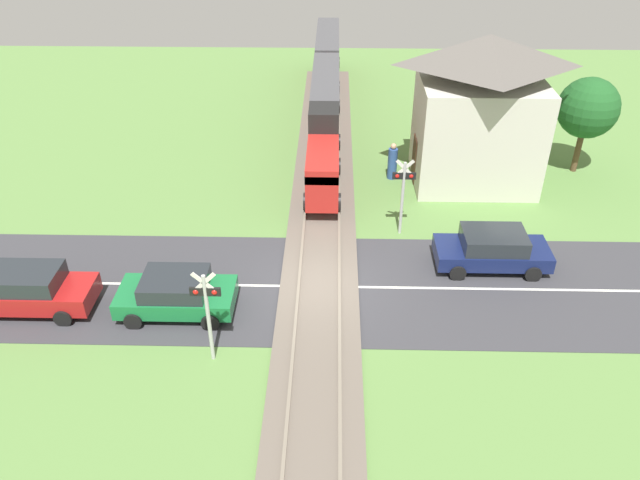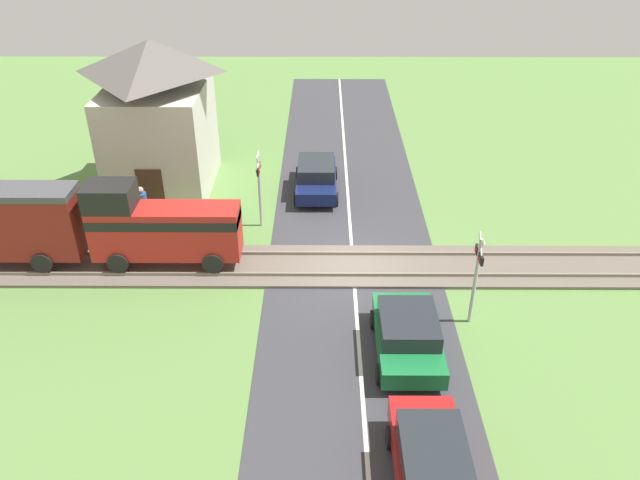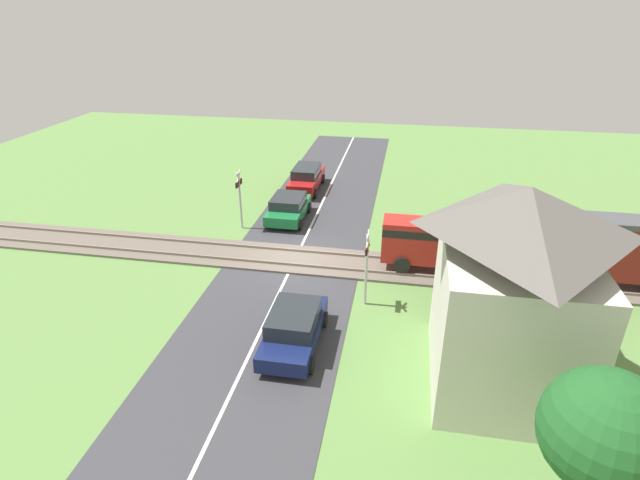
# 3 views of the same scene
# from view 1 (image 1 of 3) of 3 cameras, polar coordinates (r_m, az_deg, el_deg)

# --- Properties ---
(ground_plane) EXTENTS (60.00, 60.00, 0.00)m
(ground_plane) POSITION_cam_1_polar(r_m,az_deg,el_deg) (22.38, -0.08, -4.31)
(ground_plane) COLOR #5B8442
(road_surface) EXTENTS (48.00, 6.40, 0.02)m
(road_surface) POSITION_cam_1_polar(r_m,az_deg,el_deg) (22.38, -0.08, -4.29)
(road_surface) COLOR #38383D
(road_surface) RESTS_ON ground_plane
(track_bed) EXTENTS (2.80, 48.00, 0.24)m
(track_bed) POSITION_cam_1_polar(r_m,az_deg,el_deg) (22.34, -0.08, -4.17)
(track_bed) COLOR #665B51
(track_bed) RESTS_ON ground_plane
(train) EXTENTS (1.58, 21.55, 3.18)m
(train) POSITION_cam_1_polar(r_m,az_deg,el_deg) (34.89, 0.55, 13.45)
(train) COLOR red
(train) RESTS_ON track_bed
(car_near_crossing) EXTENTS (3.89, 2.05, 1.41)m
(car_near_crossing) POSITION_cam_1_polar(r_m,az_deg,el_deg) (21.42, -13.02, -4.76)
(car_near_crossing) COLOR #197038
(car_near_crossing) RESTS_ON ground_plane
(car_far_side) EXTENTS (4.17, 1.95, 1.48)m
(car_far_side) POSITION_cam_1_polar(r_m,az_deg,el_deg) (23.85, 15.47, -0.80)
(car_far_side) COLOR #141E4C
(car_far_side) RESTS_ON ground_plane
(car_behind_queue) EXTENTS (4.54, 1.86, 1.57)m
(car_behind_queue) POSITION_cam_1_polar(r_m,az_deg,el_deg) (23.15, -25.35, -4.11)
(car_behind_queue) COLOR #A81919
(car_behind_queue) RESTS_ON ground_plane
(crossing_signal_west_approach) EXTENTS (0.90, 0.18, 3.28)m
(crossing_signal_west_approach) POSITION_cam_1_polar(r_m,az_deg,el_deg) (18.53, -10.31, -5.90)
(crossing_signal_west_approach) COLOR #B7B7B7
(crossing_signal_west_approach) RESTS_ON ground_plane
(crossing_signal_east_approach) EXTENTS (0.90, 0.18, 3.28)m
(crossing_signal_east_approach) POSITION_cam_1_polar(r_m,az_deg,el_deg) (24.53, 7.62, 4.79)
(crossing_signal_east_approach) COLOR #B7B7B7
(crossing_signal_east_approach) RESTS_ON ground_plane
(station_building) EXTENTS (5.76, 4.60, 6.74)m
(station_building) POSITION_cam_1_polar(r_m,az_deg,el_deg) (28.90, 14.36, 11.12)
(station_building) COLOR beige
(station_building) RESTS_ON ground_plane
(pedestrian_by_station) EXTENTS (0.43, 0.43, 1.76)m
(pedestrian_by_station) POSITION_cam_1_polar(r_m,az_deg,el_deg) (29.43, 6.64, 7.06)
(pedestrian_by_station) COLOR #2D4C8E
(pedestrian_by_station) RESTS_ON ground_plane
(tree_by_station) EXTENTS (2.77, 2.77, 4.55)m
(tree_by_station) POSITION_cam_1_polar(r_m,az_deg,el_deg) (31.47, 23.31, 11.01)
(tree_by_station) COLOR brown
(tree_by_station) RESTS_ON ground_plane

